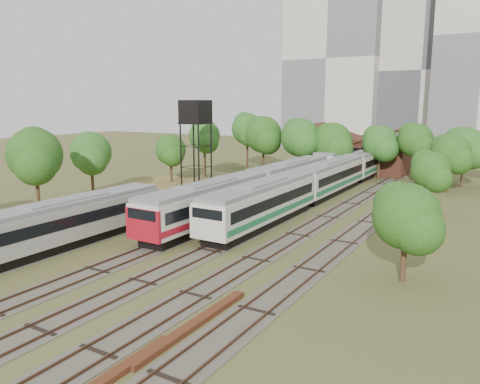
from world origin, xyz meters
The scene contains 16 objects.
ground centered at (0.00, 0.00, 0.00)m, with size 240.00×240.00×0.00m, color #475123.
dry_grass_patch centered at (-18.00, 8.00, 0.02)m, with size 14.00×60.00×0.04m, color brown.
tracks centered at (-0.67, 25.00, 0.04)m, with size 24.60×80.00×0.19m.
railcar_red_set centered at (-2.00, 24.89, 2.10)m, with size 3.20×34.58×3.97m.
railcar_green_set centered at (2.00, 36.24, 2.10)m, with size 3.20×52.07×3.97m.
railcar_rear centered at (-2.00, 52.14, 2.15)m, with size 3.28×16.08×4.07m.
old_grey_coach centered at (-8.00, 5.92, 1.99)m, with size 2.94×18.00×3.64m.
water_tower centered at (-14.59, 31.82, 9.54)m, with size 3.27×3.27×11.31m.
rail_pile_near centered at (8.00, -5.77, 0.13)m, with size 0.54×8.07×0.27m, color #5A2D19.
rail_pile_far centered at (8.20, 0.02, 0.14)m, with size 0.56×8.91×0.29m, color #5A2D19.
maintenance_shed centered at (-1.00, 57.98, 2.91)m, with size 16.45×11.55×7.58m.
tree_band_left centered at (-20.43, 14.37, 5.37)m, with size 7.55×53.84×8.62m.
tree_band_far centered at (-1.01, 50.13, 5.80)m, with size 43.12×9.98×9.32m.
tree_band_right centered at (14.69, 31.46, 4.58)m, with size 5.93×37.81×7.25m.
tower_left centered at (-18.00, 95.00, 21.00)m, with size 22.00×16.00×42.00m, color beige.
tower_centre centered at (2.00, 100.00, 18.00)m, with size 20.00×18.00×36.00m, color #BBB5AA.
Camera 1 is at (21.10, -17.23, 10.88)m, focal length 35.00 mm.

